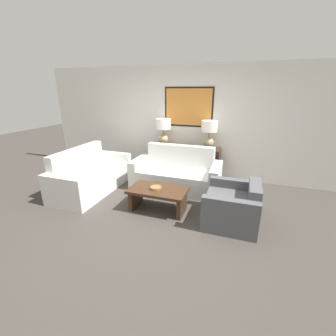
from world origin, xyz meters
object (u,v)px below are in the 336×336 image
(table_lamp_right, at_px, (209,131))
(coffee_table, at_px, (158,195))
(console_table, at_px, (185,162))
(table_lamp_left, at_px, (163,129))
(couch_by_side, at_px, (91,176))
(armchair_near_back_wall, at_px, (233,207))
(couch_by_back_wall, at_px, (176,175))
(decorative_bowl, at_px, (156,188))

(table_lamp_right, distance_m, coffee_table, 2.05)
(table_lamp_right, bearing_deg, console_table, 180.00)
(table_lamp_left, height_order, couch_by_side, table_lamp_left)
(table_lamp_left, bearing_deg, couch_by_side, -130.14)
(table_lamp_left, distance_m, armchair_near_back_wall, 2.67)
(couch_by_back_wall, relative_size, couch_by_side, 1.00)
(console_table, xyz_separation_m, couch_by_side, (-1.73, -1.39, -0.09))
(table_lamp_left, relative_size, armchair_near_back_wall, 0.68)
(table_lamp_left, distance_m, decorative_bowl, 1.99)
(table_lamp_right, relative_size, coffee_table, 0.62)
(couch_by_side, bearing_deg, console_table, 38.79)
(table_lamp_right, xyz_separation_m, coffee_table, (-0.58, -1.75, -0.89))
(table_lamp_left, xyz_separation_m, table_lamp_right, (1.12, 0.00, 0.00))
(couch_by_back_wall, xyz_separation_m, armchair_near_back_wall, (1.28, -1.01, -0.03))
(decorative_bowl, bearing_deg, couch_by_side, 167.49)
(couch_by_side, relative_size, coffee_table, 1.83)
(console_table, distance_m, table_lamp_left, 0.98)
(table_lamp_right, xyz_separation_m, couch_by_back_wall, (-0.56, -0.69, -0.89))
(table_lamp_left, bearing_deg, table_lamp_right, 0.00)
(decorative_bowl, bearing_deg, console_table, 88.24)
(couch_by_back_wall, relative_size, decorative_bowl, 9.47)
(table_lamp_left, distance_m, couch_by_back_wall, 1.26)
(coffee_table, bearing_deg, couch_by_back_wall, 88.76)
(table_lamp_right, height_order, decorative_bowl, table_lamp_right)
(couch_by_side, xyz_separation_m, armchair_near_back_wall, (3.01, -0.31, -0.03))
(couch_by_back_wall, bearing_deg, couch_by_side, -157.98)
(couch_by_back_wall, bearing_deg, coffee_table, -91.24)
(couch_by_side, height_order, coffee_table, couch_by_side)
(table_lamp_right, distance_m, couch_by_back_wall, 1.26)
(coffee_table, relative_size, decorative_bowl, 5.16)
(console_table, relative_size, table_lamp_right, 2.62)
(table_lamp_right, distance_m, couch_by_side, 2.83)
(console_table, xyz_separation_m, coffee_table, (-0.02, -1.75, -0.09))
(table_lamp_left, relative_size, decorative_bowl, 3.22)
(couch_by_back_wall, bearing_deg, console_table, 90.00)
(console_table, relative_size, couch_by_back_wall, 0.89)
(table_lamp_left, xyz_separation_m, couch_by_back_wall, (0.56, -0.69, -0.89))
(table_lamp_left, distance_m, couch_by_side, 2.03)
(coffee_table, distance_m, decorative_bowl, 0.14)
(couch_by_side, xyz_separation_m, coffee_table, (1.71, -0.36, -0.00))
(couch_by_side, bearing_deg, couch_by_back_wall, 22.02)
(console_table, relative_size, armchair_near_back_wall, 1.77)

